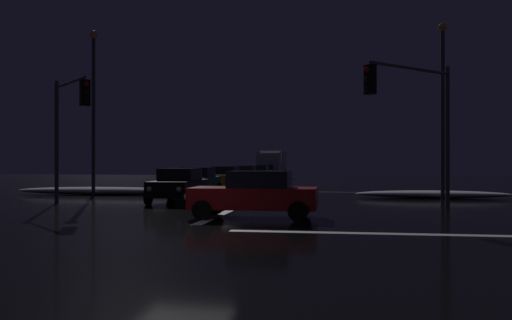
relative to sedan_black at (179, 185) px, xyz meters
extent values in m
cube|color=black|center=(3.17, -9.85, -0.85)|extent=(120.00, 120.00, 0.10)
cube|color=white|center=(3.17, -1.77, -0.80)|extent=(0.35, 13.83, 0.01)
cube|color=yellow|center=(3.17, 9.83, -0.80)|extent=(22.00, 0.15, 0.01)
cube|color=white|center=(11.35, -9.85, -0.80)|extent=(13.83, 0.40, 0.01)
ellipsoid|color=white|center=(-5.71, 4.86, -0.58)|extent=(10.81, 1.50, 0.45)
ellipsoid|color=white|center=(12.05, 5.05, -0.61)|extent=(7.88, 1.50, 0.39)
cube|color=black|center=(0.00, -0.04, -0.13)|extent=(1.80, 4.20, 0.70)
cube|color=black|center=(0.00, 0.16, 0.49)|extent=(1.60, 2.00, 0.55)
cylinder|color=black|center=(0.90, -1.59, -0.48)|extent=(0.22, 0.64, 0.64)
cylinder|color=black|center=(-0.90, -1.59, -0.48)|extent=(0.22, 0.64, 0.64)
cylinder|color=black|center=(0.90, 1.51, -0.48)|extent=(0.22, 0.64, 0.64)
cylinder|color=black|center=(-0.90, 1.51, -0.48)|extent=(0.22, 0.64, 0.64)
sphere|color=#F9EFC6|center=(0.65, -2.16, -0.08)|extent=(0.22, 0.22, 0.22)
sphere|color=#F9EFC6|center=(-0.65, -2.16, -0.08)|extent=(0.22, 0.22, 0.22)
cube|color=#14512D|center=(-0.60, 5.35, -0.13)|extent=(1.80, 4.20, 0.70)
cube|color=black|center=(-0.60, 5.55, 0.49)|extent=(1.60, 2.00, 0.55)
cylinder|color=black|center=(0.30, 3.80, -0.48)|extent=(0.22, 0.64, 0.64)
cylinder|color=black|center=(-1.50, 3.80, -0.48)|extent=(0.22, 0.64, 0.64)
cylinder|color=black|center=(0.30, 6.90, -0.48)|extent=(0.22, 0.64, 0.64)
cylinder|color=black|center=(-1.50, 6.90, -0.48)|extent=(0.22, 0.64, 0.64)
sphere|color=#F9EFC6|center=(0.05, 3.23, -0.08)|extent=(0.22, 0.22, 0.22)
sphere|color=#F9EFC6|center=(-1.25, 3.23, -0.08)|extent=(0.22, 0.22, 0.22)
cube|color=#C66014|center=(-0.46, 12.01, -0.13)|extent=(1.80, 4.20, 0.70)
cube|color=black|center=(-0.46, 12.21, 0.49)|extent=(1.60, 2.00, 0.55)
cylinder|color=black|center=(0.44, 10.46, -0.48)|extent=(0.22, 0.64, 0.64)
cylinder|color=black|center=(-1.36, 10.46, -0.48)|extent=(0.22, 0.64, 0.64)
cylinder|color=black|center=(0.44, 13.56, -0.48)|extent=(0.22, 0.64, 0.64)
cylinder|color=black|center=(-1.36, 13.56, -0.48)|extent=(0.22, 0.64, 0.64)
sphere|color=#F9EFC6|center=(0.19, 9.89, -0.08)|extent=(0.22, 0.22, 0.22)
sphere|color=#F9EFC6|center=(-1.11, 9.89, -0.08)|extent=(0.22, 0.22, 0.22)
cube|color=silver|center=(-0.23, 18.11, -0.13)|extent=(1.80, 4.20, 0.70)
cube|color=black|center=(-0.23, 18.31, 0.49)|extent=(1.60, 2.00, 0.55)
cylinder|color=black|center=(0.67, 16.56, -0.48)|extent=(0.22, 0.64, 0.64)
cylinder|color=black|center=(-1.13, 16.56, -0.48)|extent=(0.22, 0.64, 0.64)
cylinder|color=black|center=(0.67, 19.66, -0.48)|extent=(0.22, 0.64, 0.64)
cylinder|color=black|center=(-1.13, 19.66, -0.48)|extent=(0.22, 0.64, 0.64)
sphere|color=#F9EFC6|center=(0.42, 15.99, -0.08)|extent=(0.22, 0.22, 0.22)
sphere|color=#F9EFC6|center=(-0.88, 15.99, -0.08)|extent=(0.22, 0.22, 0.22)
cube|color=slate|center=(0.05, 23.61, -0.13)|extent=(1.80, 4.20, 0.70)
cube|color=black|center=(0.05, 23.81, 0.49)|extent=(1.60, 2.00, 0.55)
cylinder|color=black|center=(0.95, 22.06, -0.48)|extent=(0.22, 0.64, 0.64)
cylinder|color=black|center=(-0.85, 22.06, -0.48)|extent=(0.22, 0.64, 0.64)
cylinder|color=black|center=(0.95, 25.16, -0.48)|extent=(0.22, 0.64, 0.64)
cylinder|color=black|center=(-0.85, 25.16, -0.48)|extent=(0.22, 0.64, 0.64)
sphere|color=#F9EFC6|center=(0.70, 21.49, -0.08)|extent=(0.22, 0.22, 0.22)
sphere|color=#F9EFC6|center=(-0.60, 21.49, -0.08)|extent=(0.22, 0.22, 0.22)
cube|color=navy|center=(-0.13, 30.24, -0.13)|extent=(1.80, 4.20, 0.70)
cube|color=black|center=(-0.13, 30.44, 0.49)|extent=(1.60, 2.00, 0.55)
cylinder|color=black|center=(0.77, 28.69, -0.48)|extent=(0.22, 0.64, 0.64)
cylinder|color=black|center=(-1.03, 28.69, -0.48)|extent=(0.22, 0.64, 0.64)
cylinder|color=black|center=(0.77, 31.79, -0.48)|extent=(0.22, 0.64, 0.64)
cylinder|color=black|center=(-1.03, 31.79, -0.48)|extent=(0.22, 0.64, 0.64)
sphere|color=#F9EFC6|center=(0.52, 28.12, -0.08)|extent=(0.22, 0.22, 0.22)
sphere|color=#F9EFC6|center=(-0.78, 28.12, -0.08)|extent=(0.22, 0.22, 0.22)
cube|color=beige|center=(-0.41, 33.63, 0.83)|extent=(2.40, 2.20, 2.30)
cube|color=silver|center=(-0.41, 38.13, 0.98)|extent=(2.40, 5.00, 2.60)
cylinder|color=black|center=(0.79, 34.23, -0.32)|extent=(0.28, 0.96, 0.96)
cylinder|color=black|center=(-1.61, 34.23, -0.32)|extent=(0.28, 0.96, 0.96)
cylinder|color=black|center=(0.79, 38.93, -0.32)|extent=(0.28, 0.96, 0.96)
cylinder|color=black|center=(-1.61, 38.93, -0.32)|extent=(0.28, 0.96, 0.96)
sphere|color=#F9EFC6|center=(0.44, 32.48, 0.23)|extent=(0.26, 0.26, 0.26)
sphere|color=#F9EFC6|center=(-1.26, 32.48, 0.23)|extent=(0.26, 0.26, 0.26)
cube|color=maroon|center=(4.54, -6.39, -0.13)|extent=(4.20, 1.80, 0.70)
cube|color=black|center=(4.74, -6.39, 0.49)|extent=(2.00, 1.60, 0.55)
cylinder|color=black|center=(2.99, -7.29, -0.48)|extent=(0.64, 0.22, 0.64)
cylinder|color=black|center=(2.99, -5.49, -0.48)|extent=(0.64, 0.22, 0.64)
cylinder|color=black|center=(6.09, -7.29, -0.48)|extent=(0.64, 0.22, 0.64)
cylinder|color=black|center=(6.09, -5.49, -0.48)|extent=(0.64, 0.22, 0.64)
sphere|color=#F9EFC6|center=(2.42, -7.04, -0.08)|extent=(0.22, 0.22, 0.22)
sphere|color=#F9EFC6|center=(2.42, -5.74, -0.08)|extent=(0.22, 0.22, 0.22)
cylinder|color=#4C4C51|center=(11.65, -1.37, 2.06)|extent=(0.18, 0.18, 5.73)
cylinder|color=#4C4C51|center=(10.05, -2.97, 4.63)|extent=(3.30, 3.30, 0.12)
cube|color=black|center=(8.44, -4.58, 4.00)|extent=(0.46, 0.46, 1.05)
sphere|color=red|center=(8.33, -4.69, 4.35)|extent=(0.22, 0.22, 0.22)
sphere|color=black|center=(8.33, -4.69, 4.00)|extent=(0.22, 0.22, 0.22)
sphere|color=black|center=(8.33, -4.69, 3.66)|extent=(0.22, 0.22, 0.22)
cylinder|color=#4C4C51|center=(-5.31, -1.37, 1.97)|extent=(0.18, 0.18, 5.54)
cylinder|color=#4C4C51|center=(-3.97, -2.71, 4.43)|extent=(2.77, 2.77, 0.12)
cube|color=black|center=(-2.63, -4.05, 3.81)|extent=(0.46, 0.46, 1.05)
sphere|color=red|center=(-2.52, -4.16, 4.15)|extent=(0.22, 0.22, 0.22)
sphere|color=black|center=(-2.52, -4.16, 3.81)|extent=(0.22, 0.22, 0.22)
sphere|color=black|center=(-2.52, -4.16, 3.46)|extent=(0.22, 0.22, 0.22)
cylinder|color=#424247|center=(12.35, 3.83, 3.38)|extent=(0.20, 0.20, 8.36)
sphere|color=#F9AD47|center=(12.35, 3.83, 7.74)|extent=(0.44, 0.44, 0.44)
cylinder|color=#424247|center=(-6.01, 3.83, 3.53)|extent=(0.20, 0.20, 8.66)
sphere|color=#F9AD47|center=(-6.01, 3.83, 8.04)|extent=(0.44, 0.44, 0.44)
camera|label=1|loc=(7.51, -24.66, 1.09)|focal=38.87mm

